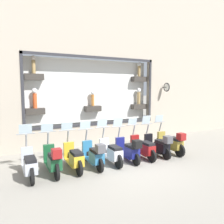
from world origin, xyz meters
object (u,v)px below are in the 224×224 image
scooter_black_1 (159,145)px  scooter_green_7 (53,160)px  scooter_navy_3 (129,150)px  scooter_yellow_6 (74,158)px  scooter_olive_0 (172,143)px  scooter_white_4 (111,152)px  scooter_teal_5 (94,155)px  scooter_silver_8 (29,164)px  scooter_red_2 (143,148)px

scooter_black_1 → scooter_green_7: scooter_black_1 is taller
scooter_navy_3 → scooter_green_7: (0.01, 2.87, 0.02)m
scooter_yellow_6 → scooter_green_7: scooter_green_7 is taller
scooter_olive_0 → scooter_white_4: scooter_white_4 is taller
scooter_teal_5 → scooter_black_1: bearing=-90.1°
scooter_olive_0 → scooter_silver_8: (0.06, 5.75, -0.04)m
scooter_olive_0 → scooter_navy_3: bearing=90.3°
scooter_teal_5 → scooter_silver_8: (0.07, 2.16, -0.03)m
scooter_red_2 → scooter_green_7: bearing=90.9°
scooter_silver_8 → scooter_navy_3: bearing=-91.1°
scooter_navy_3 → scooter_olive_0: bearing=-89.7°
scooter_red_2 → scooter_yellow_6: bearing=89.9°
scooter_navy_3 → scooter_white_4: scooter_navy_3 is taller
scooter_silver_8 → scooter_red_2: bearing=-90.1°
scooter_teal_5 → scooter_green_7: 1.44m
scooter_teal_5 → scooter_yellow_6: bearing=84.7°
scooter_white_4 → scooter_teal_5: (-0.07, 0.72, 0.03)m
scooter_red_2 → scooter_black_1: bearing=-95.2°
scooter_olive_0 → scooter_yellow_6: size_ratio=1.00×
scooter_teal_5 → scooter_green_7: bearing=89.7°
scooter_black_1 → scooter_white_4: size_ratio=0.99×
scooter_white_4 → scooter_silver_8: scooter_white_4 is taller
scooter_navy_3 → scooter_teal_5: scooter_navy_3 is taller
scooter_red_2 → scooter_teal_5: scooter_teal_5 is taller
scooter_navy_3 → scooter_green_7: scooter_navy_3 is taller
scooter_navy_3 → scooter_teal_5: 1.44m
scooter_yellow_6 → scooter_white_4: bearing=-90.0°
scooter_olive_0 → scooter_red_2: scooter_olive_0 is taller
scooter_white_4 → scooter_olive_0: bearing=-91.1°
scooter_white_4 → scooter_yellow_6: 1.44m
scooter_teal_5 → scooter_yellow_6: (0.07, 0.72, -0.03)m
scooter_olive_0 → scooter_white_4: bearing=88.9°
scooter_red_2 → scooter_white_4: bearing=89.9°
scooter_teal_5 → scooter_green_7: (0.01, 1.44, 0.02)m
scooter_red_2 → scooter_silver_8: (0.00, 4.31, 0.01)m
scooter_red_2 → scooter_navy_3: bearing=95.3°
scooter_olive_0 → scooter_green_7: scooter_olive_0 is taller
scooter_olive_0 → scooter_yellow_6: scooter_olive_0 is taller
scooter_red_2 → scooter_white_4: size_ratio=1.00×
scooter_red_2 → scooter_white_4: 1.44m
scooter_teal_5 → scooter_green_7: size_ratio=0.99×
scooter_white_4 → scooter_silver_8: size_ratio=1.00×
scooter_black_1 → scooter_teal_5: (0.00, 2.87, 0.01)m
scooter_silver_8 → scooter_green_7: bearing=-94.7°
scooter_silver_8 → scooter_yellow_6: bearing=-90.0°
scooter_red_2 → scooter_navy_3: size_ratio=1.01×
scooter_yellow_6 → scooter_silver_8: (0.00, 1.44, 0.00)m
scooter_white_4 → scooter_silver_8: (0.00, 2.87, 0.00)m
scooter_silver_8 → scooter_black_1: bearing=-90.8°
scooter_white_4 → scooter_teal_5: bearing=95.3°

